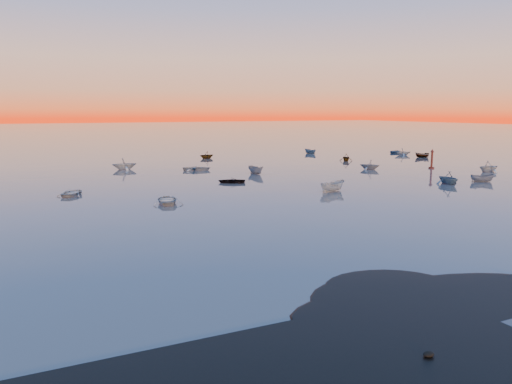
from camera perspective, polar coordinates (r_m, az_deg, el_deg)
ground at (r=126.26m, az=-13.01°, el=4.51°), size 600.00×600.00×0.00m
mud_lobes at (r=36.78m, az=25.45°, el=-7.47°), size 140.00×6.00×0.07m
moored_fleet at (r=81.33m, az=-5.55°, el=2.17°), size 124.00×58.00×1.20m
boat_near_center at (r=63.32m, az=8.72°, el=0.07°), size 2.28×4.10×1.34m
boat_near_right at (r=88.28m, az=12.85°, el=2.54°), size 3.86×3.29×1.25m
channel_marker at (r=92.65m, az=19.45°, el=3.42°), size 0.99×0.99×3.51m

